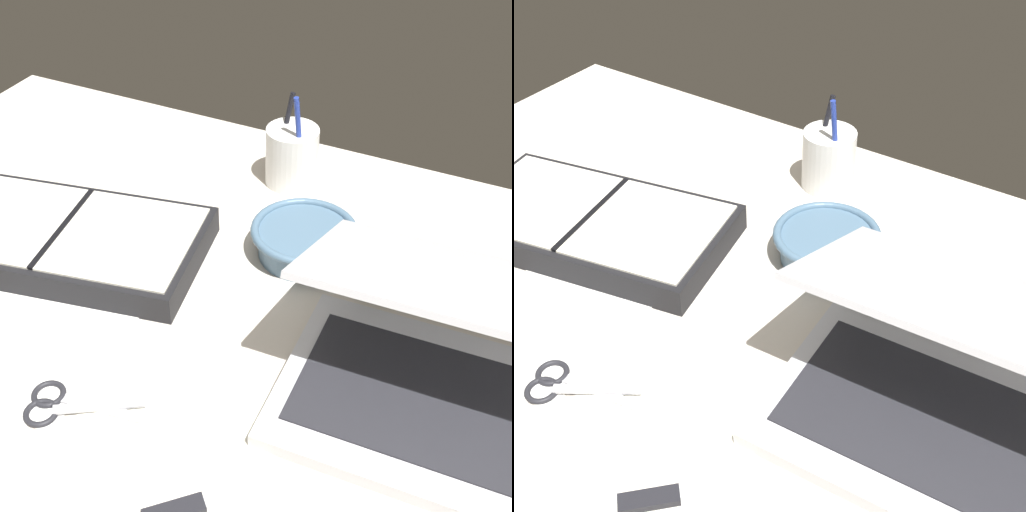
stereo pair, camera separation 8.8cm
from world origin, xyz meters
TOP-DOWN VIEW (x-y plane):
  - desk_top at (0.00, 0.00)cm, footprint 140.00×100.00cm
  - laptop at (25.92, 4.08)cm, footprint 36.26×32.23cm
  - bowl at (1.91, 20.92)cm, footprint 14.78×14.78cm
  - pen_cup at (-7.01, 36.93)cm, footprint 8.19×8.19cm
  - planner at (-27.94, 7.03)cm, footprint 41.34×27.25cm
  - scissors at (-11.75, -15.58)cm, footprint 13.21×8.49cm
  - paper_sheet_front at (0.89, -15.45)cm, footprint 25.29×30.66cm
  - paper_sheet_beside_planner at (-20.63, -7.33)cm, footprint 20.86×25.91cm
  - usb_drive at (6.62, -21.10)cm, footprint 6.26×6.19cm

SIDE VIEW (x-z plane):
  - desk_top at x=0.00cm, z-range 0.00..2.00cm
  - paper_sheet_front at x=0.89cm, z-range 2.00..2.16cm
  - paper_sheet_beside_planner at x=-20.63cm, z-range 2.00..2.16cm
  - scissors at x=-11.75cm, z-range 1.94..2.74cm
  - usb_drive at x=6.62cm, z-range 2.00..3.00cm
  - planner at x=-27.94cm, z-range 1.91..6.32cm
  - bowl at x=1.91cm, z-range 2.29..6.93cm
  - pen_cup at x=-7.01cm, z-range -1.16..14.69cm
  - laptop at x=25.92cm, z-range -1.60..15.88cm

